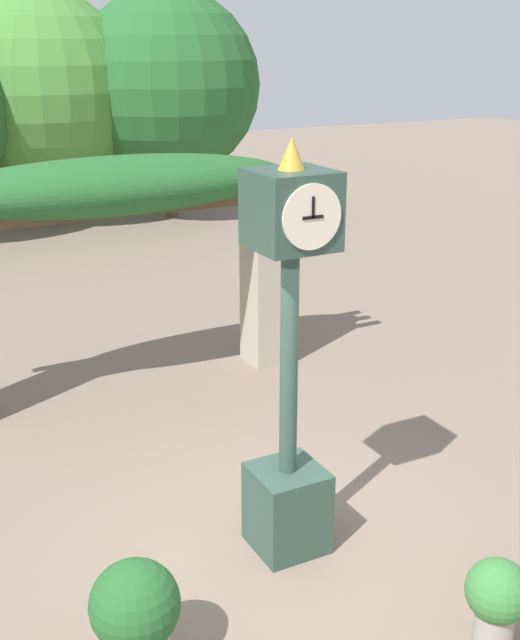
{
  "coord_description": "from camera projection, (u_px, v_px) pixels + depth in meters",
  "views": [
    {
      "loc": [
        -2.78,
        -5.1,
        4.14
      ],
      "look_at": [
        0.16,
        0.54,
        1.91
      ],
      "focal_mm": 45.0,
      "sensor_mm": 36.0,
      "label": 1
    }
  ],
  "objects": [
    {
      "name": "ground_plane",
      "position": [
        272.0,
        552.0,
        6.85
      ],
      "size": [
        60.0,
        60.0,
        0.0
      ],
      "primitive_type": "plane",
      "color": "#7F6B5B"
    },
    {
      "name": "tree_line",
      "position": [
        24.0,
        94.0,
        17.66
      ],
      "size": [
        12.61,
        5.12,
        5.33
      ],
      "color": "brown",
      "rests_on": "ground"
    },
    {
      "name": "potted_plant_near_left",
      "position": [
        497.0,
        599.0,
        5.63
      ],
      "size": [
        0.46,
        0.46,
        0.73
      ],
      "color": "gray",
      "rests_on": "ground"
    },
    {
      "name": "pedestal_clock",
      "position": [
        289.0,
        375.0,
        6.42
      ],
      "size": [
        0.59,
        0.64,
        3.48
      ],
      "color": "#2D473D",
      "rests_on": "ground"
    },
    {
      "name": "pergola",
      "position": [
        116.0,
        218.0,
        9.37
      ],
      "size": [
        5.15,
        1.14,
        2.89
      ],
      "color": "#A89E89",
      "rests_on": "ground"
    },
    {
      "name": "potted_plant_far_left",
      "position": [
        135.0,
        614.0,
        5.43
      ],
      "size": [
        0.63,
        0.63,
        0.86
      ],
      "color": "gray",
      "rests_on": "ground"
    }
  ]
}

